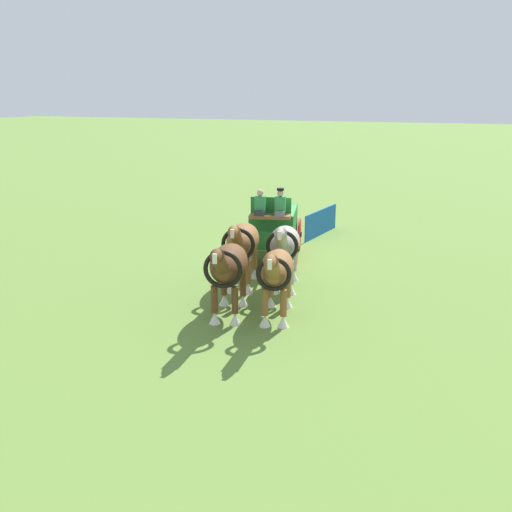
{
  "coord_description": "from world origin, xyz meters",
  "views": [
    {
      "loc": [
        19.91,
        7.41,
        5.86
      ],
      "look_at": [
        4.26,
        1.01,
        1.2
      ],
      "focal_mm": 41.37,
      "sensor_mm": 36.0,
      "label": 1
    }
  ],
  "objects_px": {
    "draft_horse_rear_near": "(284,245)",
    "draft_horse_rear_off": "(242,243)",
    "show_wagon": "(274,225)",
    "draft_horse_lead_near": "(276,271)",
    "draft_horse_lead_off": "(228,266)"
  },
  "relations": [
    {
      "from": "draft_horse_rear_near",
      "to": "draft_horse_rear_off",
      "type": "distance_m",
      "value": 1.3
    },
    {
      "from": "show_wagon",
      "to": "draft_horse_rear_off",
      "type": "xyz_separation_m",
      "value": [
        3.56,
        0.29,
        0.19
      ]
    },
    {
      "from": "draft_horse_rear_near",
      "to": "draft_horse_lead_near",
      "type": "xyz_separation_m",
      "value": [
        2.52,
        0.68,
        -0.05
      ]
    },
    {
      "from": "draft_horse_rear_near",
      "to": "draft_horse_rear_off",
      "type": "xyz_separation_m",
      "value": [
        0.33,
        -1.26,
        0.03
      ]
    },
    {
      "from": "draft_horse_rear_near",
      "to": "draft_horse_lead_near",
      "type": "relative_size",
      "value": 0.97
    },
    {
      "from": "draft_horse_rear_off",
      "to": "draft_horse_lead_near",
      "type": "bearing_deg",
      "value": 41.51
    },
    {
      "from": "show_wagon",
      "to": "draft_horse_lead_near",
      "type": "relative_size",
      "value": 1.84
    },
    {
      "from": "show_wagon",
      "to": "draft_horse_rear_off",
      "type": "bearing_deg",
      "value": 4.65
    },
    {
      "from": "show_wagon",
      "to": "draft_horse_rear_off",
      "type": "height_order",
      "value": "show_wagon"
    },
    {
      "from": "draft_horse_lead_near",
      "to": "draft_horse_lead_off",
      "type": "distance_m",
      "value": 1.3
    },
    {
      "from": "draft_horse_rear_off",
      "to": "draft_horse_lead_off",
      "type": "xyz_separation_m",
      "value": [
        2.51,
        0.68,
        -0.01
      ]
    },
    {
      "from": "show_wagon",
      "to": "draft_horse_lead_off",
      "type": "xyz_separation_m",
      "value": [
        6.07,
        0.97,
        0.18
      ]
    },
    {
      "from": "draft_horse_rear_near",
      "to": "draft_horse_rear_off",
      "type": "height_order",
      "value": "draft_horse_rear_off"
    },
    {
      "from": "draft_horse_rear_near",
      "to": "draft_horse_lead_off",
      "type": "relative_size",
      "value": 0.99
    },
    {
      "from": "draft_horse_lead_near",
      "to": "draft_horse_lead_off",
      "type": "relative_size",
      "value": 1.02
    }
  ]
}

